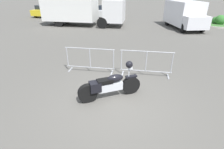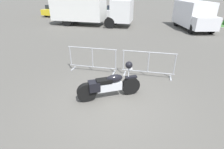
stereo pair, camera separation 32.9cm
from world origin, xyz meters
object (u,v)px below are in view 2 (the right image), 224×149
object	(u,v)px
box_truck	(87,8)
parked_car_white	(117,11)
crowd_barrier_far	(148,64)
delivery_van	(193,14)
parked_car_green	(95,11)
parked_car_yellow	(56,10)
pedestrian	(197,17)
crowd_barrier_near	(93,59)
motorcycle	(109,85)
parked_car_blue	(75,10)

from	to	relation	value
box_truck	parked_car_white	xyz separation A→B (m)	(1.73, 5.91, -0.90)
crowd_barrier_far	box_truck	bearing A→B (deg)	121.25
delivery_van	parked_car_green	size ratio (longest dim) A/B	1.25
delivery_van	parked_car_yellow	size ratio (longest dim) A/B	1.24
parked_car_white	pedestrian	world-z (taller)	pedestrian
crowd_barrier_near	box_truck	xyz separation A→B (m)	(-3.83, 10.20, 1.08)
motorcycle	pedestrian	bearing A→B (deg)	39.35
parked_car_yellow	delivery_van	bearing A→B (deg)	-99.02
motorcycle	crowd_barrier_far	size ratio (longest dim) A/B	0.91
parked_car_yellow	parked_car_green	bearing A→B (deg)	-82.64
pedestrian	delivery_van	bearing A→B (deg)	162.88
parked_car_yellow	parked_car_blue	distance (m)	2.71
parked_car_green	parked_car_blue	bearing A→B (deg)	94.79
parked_car_yellow	crowd_barrier_near	bearing A→B (deg)	-138.04
crowd_barrier_far	parked_car_green	xyz separation A→B (m)	(-7.17, 15.58, 0.14)
motorcycle	delivery_van	size ratio (longest dim) A/B	0.37
parked_car_blue	parked_car_green	bearing A→B (deg)	-85.21
box_truck	parked_car_blue	world-z (taller)	box_truck
box_truck	pedestrian	xyz separation A→B (m)	(10.19, 1.13, -0.72)
delivery_van	parked_car_blue	xyz separation A→B (m)	(-13.36, 5.25, -0.47)
crowd_barrier_near	parked_car_yellow	size ratio (longest dim) A/B	0.50
crowd_barrier_near	delivery_van	world-z (taller)	delivery_van
motorcycle	crowd_barrier_near	world-z (taller)	motorcycle
crowd_barrier_near	parked_car_white	bearing A→B (deg)	97.42
parked_car_green	pedestrian	world-z (taller)	pedestrian
parked_car_green	pedestrian	size ratio (longest dim) A/B	2.52
parked_car_blue	parked_car_green	distance (m)	2.72
crowd_barrier_near	pedestrian	size ratio (longest dim) A/B	1.26
box_truck	pedestrian	size ratio (longest dim) A/B	4.60
parked_car_yellow	pedestrian	distance (m)	17.16
box_truck	delivery_van	xyz separation A→B (m)	(9.67, 0.32, -0.39)
crowd_barrier_near	parked_car_blue	xyz separation A→B (m)	(-7.52, 15.78, 0.22)
motorcycle	parked_car_blue	world-z (taller)	parked_car_blue
crowd_barrier_far	crowd_barrier_near	bearing A→B (deg)	180.00
pedestrian	crowd_barrier_far	bearing A→B (deg)	176.33
delivery_van	parked_car_blue	distance (m)	14.36
delivery_van	parked_car_white	size ratio (longest dim) A/B	1.19
crowd_barrier_near	crowd_barrier_far	bearing A→B (deg)	0.00
motorcycle	crowd_barrier_near	distance (m)	2.20
box_truck	parked_car_white	distance (m)	6.23
motorcycle	parked_car_yellow	bearing A→B (deg)	93.79
crowd_barrier_near	parked_car_green	world-z (taller)	parked_car_green
crowd_barrier_far	delivery_van	world-z (taller)	delivery_van
crowd_barrier_far	pedestrian	world-z (taller)	pedestrian
parked_car_blue	parked_car_white	world-z (taller)	parked_car_blue
parked_car_white	parked_car_green	bearing A→B (deg)	110.12
crowd_barrier_far	parked_car_blue	size ratio (longest dim) A/B	0.45
motorcycle	delivery_van	xyz separation A→B (m)	(4.66, 12.38, 0.78)
box_truck	parked_car_white	world-z (taller)	box_truck
motorcycle	parked_car_yellow	world-z (taller)	parked_car_yellow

